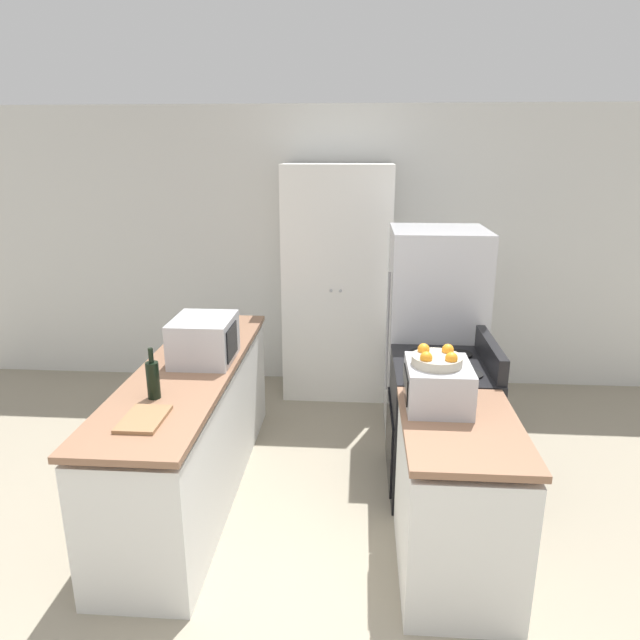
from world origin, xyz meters
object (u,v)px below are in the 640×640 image
wine_bottle (153,379)px  toaster_oven (438,385)px  pantry_cabinet (337,283)px  stove (440,425)px  refrigerator (434,336)px  microwave (204,339)px  fruit_bowl (437,359)px

wine_bottle → toaster_oven: bearing=0.4°
pantry_cabinet → stove: bearing=-64.1°
refrigerator → microwave: refrigerator is taller
fruit_bowl → microwave: bearing=157.2°
microwave → toaster_oven: microwave is taller
stove → microwave: bearing=-178.4°
refrigerator → fruit_bowl: (-0.17, -1.39, 0.33)m
toaster_oven → refrigerator: bearing=83.8°
wine_bottle → toaster_oven: 1.55m
refrigerator → pantry_cabinet: bearing=134.3°
wine_bottle → fruit_bowl: bearing=0.2°
wine_bottle → refrigerator: bearing=39.3°
stove → refrigerator: size_ratio=0.63×
refrigerator → microwave: size_ratio=3.72×
pantry_cabinet → fruit_bowl: bearing=-74.3°
pantry_cabinet → microwave: 1.79m
stove → toaster_oven: 0.85m
stove → wine_bottle: wine_bottle is taller
fruit_bowl → toaster_oven: bearing=20.2°
pantry_cabinet → wine_bottle: pantry_cabinet is taller
pantry_cabinet → toaster_oven: pantry_cabinet is taller
pantry_cabinet → wine_bottle: 2.38m
pantry_cabinet → microwave: pantry_cabinet is taller
toaster_oven → fruit_bowl: fruit_bowl is taller
toaster_oven → wine_bottle: bearing=-179.6°
refrigerator → wine_bottle: bearing=-140.7°
microwave → fruit_bowl: 1.54m
toaster_oven → fruit_bowl: (-0.01, -0.01, 0.15)m
stove → fruit_bowl: size_ratio=3.95×
stove → microwave: size_ratio=2.35×
pantry_cabinet → stove: pantry_cabinet is taller
stove → fruit_bowl: fruit_bowl is taller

